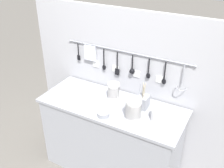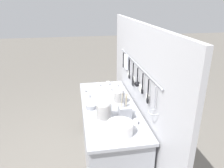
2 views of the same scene
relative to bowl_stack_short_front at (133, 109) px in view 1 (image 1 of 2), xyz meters
name	(u,v)px [view 1 (image 1 of 2)]	position (x,y,z in m)	size (l,w,h in m)	color
ground_plane	(112,166)	(-0.28, 0.10, -0.95)	(20.00, 20.00, 0.00)	#666059
counter	(112,138)	(-0.28, 0.10, -0.52)	(1.46, 0.58, 0.85)	#9EA0A8
back_wall	(126,89)	(-0.28, 0.42, -0.08)	(2.26, 0.11, 1.73)	#B2B2B7
bowl_stack_short_front	(133,109)	(0.00, 0.00, 0.00)	(0.14, 0.14, 0.19)	white
bowl_stack_nested_right	(114,91)	(-0.32, 0.21, -0.01)	(0.12, 0.12, 0.17)	white
plate_stack	(164,115)	(0.25, 0.10, -0.04)	(0.23, 0.23, 0.11)	white
steel_mixing_bowl	(103,114)	(-0.25, -0.10, -0.07)	(0.11, 0.11, 0.04)	#93969E
cutlery_caddy	(142,102)	(0.00, 0.20, -0.03)	(0.12, 0.12, 0.28)	#93969E
cup_edge_near	(103,101)	(-0.37, 0.08, -0.07)	(0.04, 0.04, 0.05)	white
cup_front_right	(78,82)	(-0.81, 0.28, -0.07)	(0.04, 0.04, 0.05)	white
cup_mid_row	(78,106)	(-0.54, -0.12, -0.07)	(0.04, 0.04, 0.05)	white
cup_centre	(62,104)	(-0.70, -0.15, -0.07)	(0.04, 0.04, 0.05)	white
cup_edge_far	(158,105)	(0.14, 0.28, -0.07)	(0.04, 0.04, 0.05)	white
cup_back_left	(67,84)	(-0.89, 0.18, -0.07)	(0.04, 0.04, 0.05)	white
cup_by_caddy	(82,89)	(-0.68, 0.18, -0.07)	(0.04, 0.04, 0.05)	white
cup_beside_plates	(96,91)	(-0.53, 0.22, -0.07)	(0.04, 0.04, 0.05)	white
cup_back_right	(61,90)	(-0.87, 0.05, -0.07)	(0.04, 0.04, 0.05)	white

